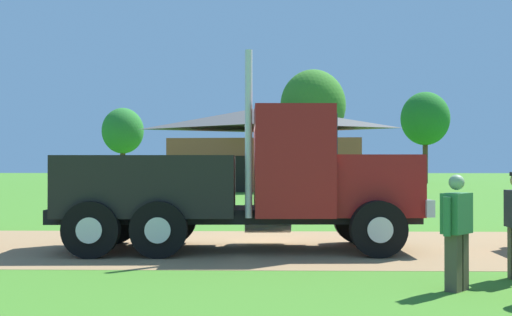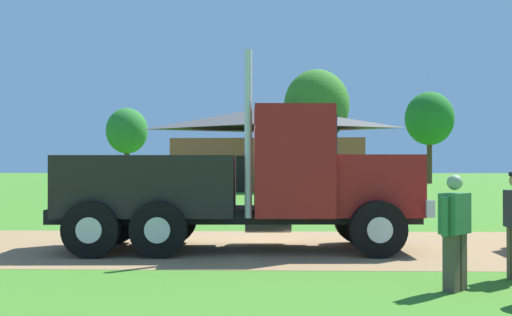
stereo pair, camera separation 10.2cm
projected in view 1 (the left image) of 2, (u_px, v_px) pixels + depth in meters
The scene contains 8 objects.
ground_plane at pixel (240, 247), 13.62m from camera, with size 200.00×200.00×0.00m, color #417C24.
dirt_track at pixel (240, 246), 13.62m from camera, with size 120.00×6.08×0.01m, color #98774E.
truck_foreground_white at pixel (242, 185), 13.12m from camera, with size 7.48×2.80×3.91m.
visitor_by_barrel at pixel (457, 228), 8.92m from camera, with size 0.51×0.52×1.60m.
shed_building at pixel (268, 149), 42.78m from camera, with size 13.02×9.03×5.52m.
tree_left at pixel (123, 131), 54.00m from camera, with size 3.47×3.47×6.37m.
tree_mid at pixel (313, 106), 44.50m from camera, with size 4.49×4.49×8.20m.
tree_right at pixel (425, 119), 55.78m from camera, with size 4.18×4.18×7.90m.
Camera 1 is at (0.66, -13.62, 1.76)m, focal length 45.45 mm.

